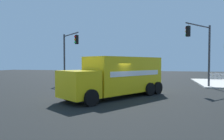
# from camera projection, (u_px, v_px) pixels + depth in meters

# --- Properties ---
(ground_plane) EXTENTS (100.00, 100.00, 0.00)m
(ground_plane) POSITION_uv_depth(u_px,v_px,m) (115.00, 98.00, 15.03)
(ground_plane) COLOR black
(delivery_truck) EXTENTS (6.61, 8.36, 2.97)m
(delivery_truck) POSITION_uv_depth(u_px,v_px,m) (118.00, 76.00, 15.31)
(delivery_truck) COLOR yellow
(delivery_truck) RESTS_ON ground
(traffic_light_primary) EXTENTS (2.77, 3.57, 6.22)m
(traffic_light_primary) POSITION_uv_depth(u_px,v_px,m) (203.00, 46.00, 20.29)
(traffic_light_primary) COLOR #38383D
(traffic_light_primary) RESTS_ON sidewalk_corner_near
(traffic_light_secondary) EXTENTS (3.12, 2.85, 5.98)m
(traffic_light_secondary) POSITION_uv_depth(u_px,v_px,m) (68.00, 51.00, 23.94)
(traffic_light_secondary) COLOR #38383D
(traffic_light_secondary) RESTS_ON ground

